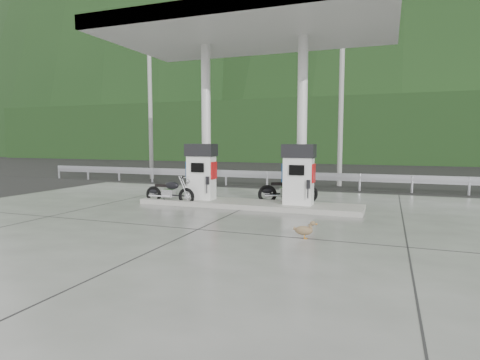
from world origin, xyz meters
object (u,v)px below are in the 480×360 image
(motorcycle_right, at_px, (288,190))
(duck, at_px, (304,231))
(gas_pump_left, at_px, (201,172))
(motorcycle_left, at_px, (170,192))
(gas_pump_right, at_px, (299,175))

(motorcycle_right, distance_m, duck, 4.77)
(gas_pump_left, distance_m, duck, 5.43)
(gas_pump_left, relative_size, motorcycle_left, 1.07)
(gas_pump_left, relative_size, duck, 3.95)
(gas_pump_right, height_order, motorcycle_right, gas_pump_right)
(gas_pump_left, bearing_deg, duck, -40.59)
(gas_pump_left, bearing_deg, motorcycle_left, -156.02)
(gas_pump_right, bearing_deg, gas_pump_left, 180.00)
(gas_pump_left, height_order, motorcycle_left, gas_pump_left)
(gas_pump_left, xyz_separation_m, duck, (4.07, -3.49, -0.89))
(gas_pump_left, xyz_separation_m, gas_pump_right, (3.20, 0.00, 0.00))
(motorcycle_left, bearing_deg, gas_pump_left, 25.80)
(motorcycle_left, relative_size, duck, 3.70)
(gas_pump_left, bearing_deg, motorcycle_right, 21.84)
(motorcycle_right, bearing_deg, duck, -95.13)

